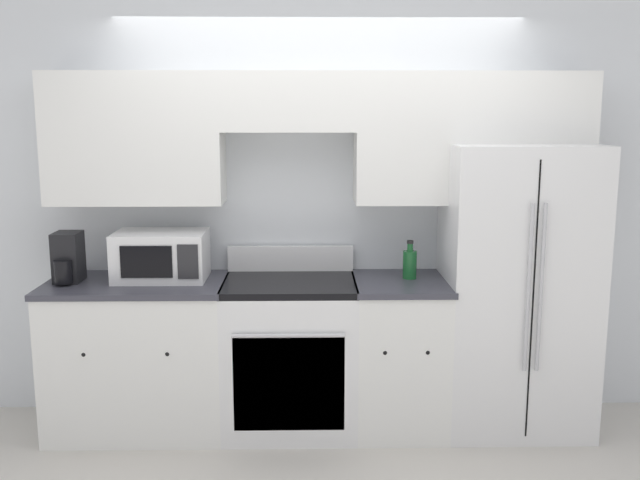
% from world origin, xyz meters
% --- Properties ---
extents(ground_plane, '(12.00, 12.00, 0.00)m').
position_xyz_m(ground_plane, '(0.00, 0.00, 0.00)').
color(ground_plane, beige).
extents(wall_back, '(8.00, 0.39, 2.60)m').
position_xyz_m(wall_back, '(0.01, 0.59, 1.48)').
color(wall_back, silver).
rests_on(wall_back, ground_plane).
extents(lower_cabinets_left, '(1.07, 0.64, 0.93)m').
position_xyz_m(lower_cabinets_left, '(-1.11, 0.31, 0.47)').
color(lower_cabinets_left, white).
rests_on(lower_cabinets_left, ground_plane).
extents(lower_cabinets_right, '(0.57, 0.64, 0.93)m').
position_xyz_m(lower_cabinets_right, '(0.49, 0.31, 0.47)').
color(lower_cabinets_right, white).
rests_on(lower_cabinets_right, ground_plane).
extents(oven_range, '(0.80, 0.65, 1.09)m').
position_xyz_m(oven_range, '(-0.18, 0.31, 0.47)').
color(oven_range, white).
rests_on(oven_range, ground_plane).
extents(refrigerator, '(0.87, 0.73, 1.75)m').
position_xyz_m(refrigerator, '(1.19, 0.35, 0.87)').
color(refrigerator, white).
rests_on(refrigerator, ground_plane).
extents(microwave, '(0.55, 0.38, 0.29)m').
position_xyz_m(microwave, '(-0.96, 0.38, 1.08)').
color(microwave, white).
rests_on(microwave, lower_cabinets_left).
extents(bottle, '(0.08, 0.08, 0.24)m').
position_xyz_m(bottle, '(0.55, 0.37, 1.02)').
color(bottle, '#195928').
rests_on(bottle, lower_cabinets_right).
extents(coffee_maker, '(0.15, 0.25, 0.30)m').
position_xyz_m(coffee_maker, '(-1.50, 0.31, 1.07)').
color(coffee_maker, black).
rests_on(coffee_maker, lower_cabinets_left).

